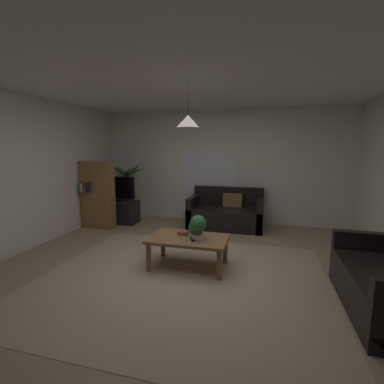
{
  "coord_description": "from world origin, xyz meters",
  "views": [
    {
      "loc": [
        0.98,
        -3.34,
        1.63
      ],
      "look_at": [
        0.0,
        0.3,
        1.05
      ],
      "focal_mm": 25.77,
      "sensor_mm": 36.0,
      "label": 1
    }
  ],
  "objects_px": {
    "potted_plant_on_table": "(197,226)",
    "tv": "(116,188)",
    "book_on_table_1": "(183,232)",
    "tv_stand": "(118,212)",
    "pendant_lamp": "(188,121)",
    "book_on_table_0": "(183,234)",
    "remote_on_table_1": "(196,237)",
    "coffee_table": "(188,242)",
    "potted_palm_corner": "(127,191)",
    "couch_under_window": "(226,214)",
    "bookshelf_corner": "(97,195)",
    "remote_on_table_0": "(193,239)"
  },
  "relations": [
    {
      "from": "potted_plant_on_table",
      "to": "tv",
      "type": "xyz_separation_m",
      "value": [
        -2.32,
        1.9,
        0.17
      ]
    },
    {
      "from": "book_on_table_1",
      "to": "potted_plant_on_table",
      "type": "distance_m",
      "value": 0.32
    },
    {
      "from": "tv_stand",
      "to": "pendant_lamp",
      "type": "bearing_deg",
      "value": -40.77
    },
    {
      "from": "book_on_table_0",
      "to": "book_on_table_1",
      "type": "relative_size",
      "value": 0.96
    },
    {
      "from": "potted_plant_on_table",
      "to": "remote_on_table_1",
      "type": "bearing_deg",
      "value": 118.21
    },
    {
      "from": "coffee_table",
      "to": "book_on_table_1",
      "type": "relative_size",
      "value": 7.22
    },
    {
      "from": "book_on_table_1",
      "to": "potted_palm_corner",
      "type": "bearing_deg",
      "value": 132.73
    },
    {
      "from": "couch_under_window",
      "to": "potted_plant_on_table",
      "type": "relative_size",
      "value": 4.55
    },
    {
      "from": "potted_palm_corner",
      "to": "bookshelf_corner",
      "type": "distance_m",
      "value": 0.97
    },
    {
      "from": "coffee_table",
      "to": "remote_on_table_0",
      "type": "xyz_separation_m",
      "value": [
        0.08,
        -0.08,
        0.08
      ]
    },
    {
      "from": "coffee_table",
      "to": "tv",
      "type": "bearing_deg",
      "value": 139.55
    },
    {
      "from": "tv",
      "to": "potted_palm_corner",
      "type": "bearing_deg",
      "value": 91.08
    },
    {
      "from": "book_on_table_0",
      "to": "remote_on_table_0",
      "type": "relative_size",
      "value": 0.9
    },
    {
      "from": "couch_under_window",
      "to": "tv",
      "type": "height_order",
      "value": "tv"
    },
    {
      "from": "couch_under_window",
      "to": "book_on_table_0",
      "type": "xyz_separation_m",
      "value": [
        -0.32,
        -2.06,
        0.17
      ]
    },
    {
      "from": "book_on_table_0",
      "to": "pendant_lamp",
      "type": "xyz_separation_m",
      "value": [
        0.1,
        -0.1,
        1.55
      ]
    },
    {
      "from": "remote_on_table_0",
      "to": "potted_plant_on_table",
      "type": "relative_size",
      "value": 0.48
    },
    {
      "from": "remote_on_table_0",
      "to": "tv_stand",
      "type": "xyz_separation_m",
      "value": [
        -2.27,
        1.96,
        -0.19
      ]
    },
    {
      "from": "tv",
      "to": "remote_on_table_1",
      "type": "bearing_deg",
      "value": -38.73
    },
    {
      "from": "book_on_table_0",
      "to": "potted_palm_corner",
      "type": "bearing_deg",
      "value": 132.63
    },
    {
      "from": "tv_stand",
      "to": "tv",
      "type": "height_order",
      "value": "tv"
    },
    {
      "from": "remote_on_table_0",
      "to": "tv_stand",
      "type": "distance_m",
      "value": 3.0
    },
    {
      "from": "book_on_table_0",
      "to": "pendant_lamp",
      "type": "height_order",
      "value": "pendant_lamp"
    },
    {
      "from": "tv",
      "to": "potted_palm_corner",
      "type": "distance_m",
      "value": 0.52
    },
    {
      "from": "couch_under_window",
      "to": "remote_on_table_0",
      "type": "height_order",
      "value": "couch_under_window"
    },
    {
      "from": "remote_on_table_1",
      "to": "pendant_lamp",
      "type": "xyz_separation_m",
      "value": [
        -0.11,
        -0.02,
        1.55
      ]
    },
    {
      "from": "book_on_table_1",
      "to": "bookshelf_corner",
      "type": "height_order",
      "value": "bookshelf_corner"
    },
    {
      "from": "potted_palm_corner",
      "to": "tv",
      "type": "bearing_deg",
      "value": -88.92
    },
    {
      "from": "remote_on_table_0",
      "to": "tv",
      "type": "relative_size",
      "value": 0.18
    },
    {
      "from": "coffee_table",
      "to": "potted_palm_corner",
      "type": "xyz_separation_m",
      "value": [
        -2.19,
        2.37,
        0.29
      ]
    },
    {
      "from": "book_on_table_1",
      "to": "tv_stand",
      "type": "bearing_deg",
      "value": 139.49
    },
    {
      "from": "tv",
      "to": "book_on_table_0",
      "type": "bearing_deg",
      "value": -40.31
    },
    {
      "from": "book_on_table_0",
      "to": "couch_under_window",
      "type": "bearing_deg",
      "value": 81.08
    },
    {
      "from": "remote_on_table_0",
      "to": "bookshelf_corner",
      "type": "distance_m",
      "value": 2.88
    },
    {
      "from": "coffee_table",
      "to": "potted_plant_on_table",
      "type": "bearing_deg",
      "value": -15.82
    },
    {
      "from": "tv_stand",
      "to": "pendant_lamp",
      "type": "distance_m",
      "value": 3.37
    },
    {
      "from": "coffee_table",
      "to": "book_on_table_0",
      "type": "bearing_deg",
      "value": 136.77
    },
    {
      "from": "couch_under_window",
      "to": "potted_palm_corner",
      "type": "relative_size",
      "value": 1.11
    },
    {
      "from": "remote_on_table_1",
      "to": "tv",
      "type": "xyz_separation_m",
      "value": [
        -2.29,
        1.84,
        0.34
      ]
    },
    {
      "from": "pendant_lamp",
      "to": "tv_stand",
      "type": "bearing_deg",
      "value": 139.23
    },
    {
      "from": "potted_plant_on_table",
      "to": "tv_stand",
      "type": "distance_m",
      "value": 3.04
    },
    {
      "from": "tv_stand",
      "to": "potted_palm_corner",
      "type": "distance_m",
      "value": 0.63
    },
    {
      "from": "remote_on_table_1",
      "to": "bookshelf_corner",
      "type": "height_order",
      "value": "bookshelf_corner"
    },
    {
      "from": "potted_plant_on_table",
      "to": "book_on_table_1",
      "type": "bearing_deg",
      "value": 149.16
    },
    {
      "from": "book_on_table_0",
      "to": "tv",
      "type": "xyz_separation_m",
      "value": [
        -2.08,
        1.76,
        0.34
      ]
    },
    {
      "from": "book_on_table_0",
      "to": "potted_palm_corner",
      "type": "distance_m",
      "value": 3.09
    },
    {
      "from": "couch_under_window",
      "to": "potted_palm_corner",
      "type": "xyz_separation_m",
      "value": [
        -2.41,
        0.21,
        0.38
      ]
    },
    {
      "from": "coffee_table",
      "to": "tv",
      "type": "relative_size",
      "value": 1.23
    },
    {
      "from": "book_on_table_1",
      "to": "bookshelf_corner",
      "type": "relative_size",
      "value": 0.11
    },
    {
      "from": "coffee_table",
      "to": "book_on_table_0",
      "type": "xyz_separation_m",
      "value": [
        -0.1,
        0.1,
        0.08
      ]
    }
  ]
}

